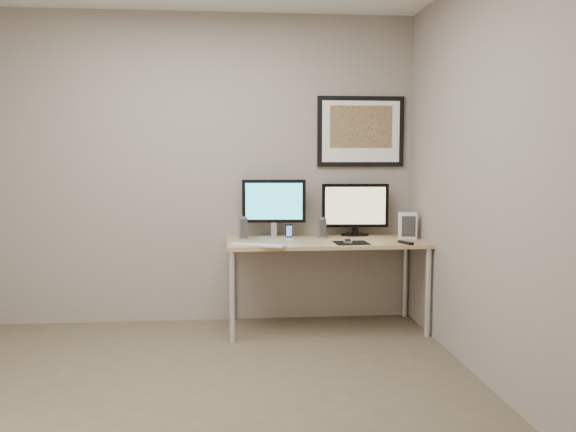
% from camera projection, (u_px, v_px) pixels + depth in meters
% --- Properties ---
extents(floor, '(3.60, 3.60, 0.00)m').
position_uv_depth(floor, '(192.00, 396.00, 3.59)').
color(floor, brown).
rests_on(floor, ground).
extents(room, '(3.60, 3.60, 3.60)m').
position_uv_depth(room, '(193.00, 119.00, 3.87)').
color(room, white).
rests_on(room, ground).
extents(desk, '(1.60, 0.70, 0.73)m').
position_uv_depth(desk, '(326.00, 248.00, 4.95)').
color(desk, '#9A744A').
rests_on(desk, floor).
extents(framed_art, '(0.75, 0.04, 0.60)m').
position_uv_depth(framed_art, '(361.00, 131.00, 5.22)').
color(framed_art, black).
rests_on(framed_art, room).
extents(monitor_large, '(0.53, 0.19, 0.48)m').
position_uv_depth(monitor_large, '(274.00, 205.00, 5.10)').
color(monitor_large, '#A6A6AA').
rests_on(monitor_large, desk).
extents(monitor_tv, '(0.57, 0.15, 0.45)m').
position_uv_depth(monitor_tv, '(355.00, 208.00, 5.20)').
color(monitor_tv, black).
rests_on(monitor_tv, desk).
extents(speaker_left, '(0.09, 0.09, 0.19)m').
position_uv_depth(speaker_left, '(243.00, 228.00, 4.99)').
color(speaker_left, '#A6A6AA').
rests_on(speaker_left, desk).
extents(speaker_right, '(0.07, 0.07, 0.17)m').
position_uv_depth(speaker_right, '(322.00, 228.00, 5.07)').
color(speaker_right, '#A6A6AA').
rests_on(speaker_right, desk).
extents(phone_dock, '(0.07, 0.07, 0.12)m').
position_uv_depth(phone_dock, '(289.00, 232.00, 4.99)').
color(phone_dock, black).
rests_on(phone_dock, desk).
extents(keyboard, '(0.45, 0.29, 0.02)m').
position_uv_depth(keyboard, '(257.00, 245.00, 4.61)').
color(keyboard, silver).
rests_on(keyboard, desk).
extents(mousepad, '(0.27, 0.24, 0.00)m').
position_uv_depth(mousepad, '(351.00, 243.00, 4.78)').
color(mousepad, black).
rests_on(mousepad, desk).
extents(mouse, '(0.07, 0.11, 0.04)m').
position_uv_depth(mouse, '(348.00, 240.00, 4.77)').
color(mouse, black).
rests_on(mouse, mousepad).
extents(remote, '(0.09, 0.17, 0.02)m').
position_uv_depth(remote, '(406.00, 242.00, 4.74)').
color(remote, black).
rests_on(remote, desk).
extents(fan_unit, '(0.15, 0.12, 0.21)m').
position_uv_depth(fan_unit, '(408.00, 226.00, 5.04)').
color(fan_unit, silver).
rests_on(fan_unit, desk).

